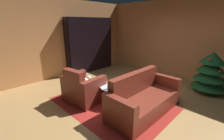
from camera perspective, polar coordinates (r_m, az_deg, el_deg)
name	(u,v)px	position (r m, az deg, el deg)	size (l,w,h in m)	color
ground_plane	(123,103)	(4.01, 4.24, -12.09)	(7.27, 7.27, 0.00)	#AB814B
wall_back	(178,39)	(6.12, 23.45, 10.55)	(6.18, 0.06, 2.78)	#D28A50
wall_left	(60,39)	(5.97, -18.73, 10.92)	(0.06, 6.04, 2.78)	#D28A50
area_rug	(112,103)	(3.98, 0.03, -12.30)	(2.81, 2.04, 0.01)	maroon
bookshelf_unit	(93,45)	(6.49, -7.24, 9.28)	(0.35, 2.10, 2.16)	black
armchair_red	(83,89)	(4.04, -10.81, -7.07)	(1.00, 0.87, 0.90)	maroon
couch_red	(143,99)	(3.61, 11.61, -10.61)	(0.80, 1.91, 0.88)	maroon
coffee_table	(114,87)	(3.86, 0.86, -6.42)	(0.73, 0.73, 0.46)	black
book_stack_on_table	(114,85)	(3.80, 0.84, -5.57)	(0.22, 0.20, 0.07)	red
bottle_on_table	(111,85)	(3.64, -0.47, -5.71)	(0.08, 0.08, 0.22)	#5B1E11
decorated_tree	(210,72)	(5.19, 32.83, -0.74)	(0.93, 0.93, 1.20)	brown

